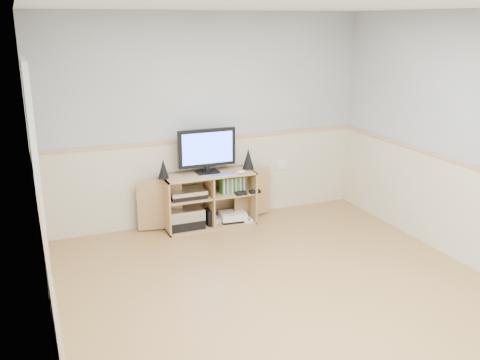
# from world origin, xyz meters

# --- Properties ---
(room) EXTENTS (4.04, 4.54, 2.54)m
(room) POSITION_xyz_m (-0.06, 0.12, 1.22)
(room) COLOR tan
(room) RESTS_ON ground
(media_cabinet) EXTENTS (1.70, 0.41, 0.65)m
(media_cabinet) POSITION_xyz_m (-0.06, 2.07, 0.33)
(media_cabinet) COLOR tan
(media_cabinet) RESTS_ON floor
(monitor) EXTENTS (0.70, 0.18, 0.53)m
(monitor) POSITION_xyz_m (-0.06, 2.06, 0.94)
(monitor) COLOR black
(monitor) RESTS_ON media_cabinet
(speaker_left) EXTENTS (0.12, 0.12, 0.22)m
(speaker_left) POSITION_xyz_m (-0.60, 2.03, 0.76)
(speaker_left) COLOR black
(speaker_left) RESTS_ON media_cabinet
(speaker_right) EXTENTS (0.14, 0.14, 0.25)m
(speaker_right) POSITION_xyz_m (0.46, 2.03, 0.78)
(speaker_right) COLOR black
(speaker_right) RESTS_ON media_cabinet
(keyboard) EXTENTS (0.31, 0.14, 0.01)m
(keyboard) POSITION_xyz_m (0.07, 1.87, 0.66)
(keyboard) COLOR silver
(keyboard) RESTS_ON media_cabinet
(mouse) EXTENTS (0.10, 0.08, 0.04)m
(mouse) POSITION_xyz_m (0.30, 1.87, 0.67)
(mouse) COLOR white
(mouse) RESTS_ON media_cabinet
(av_components) EXTENTS (0.51, 0.31, 0.47)m
(av_components) POSITION_xyz_m (-0.36, 2.01, 0.22)
(av_components) COLOR black
(av_components) RESTS_ON media_cabinet
(game_consoles) EXTENTS (0.46, 0.30, 0.11)m
(game_consoles) POSITION_xyz_m (0.22, 2.00, 0.07)
(game_consoles) COLOR white
(game_consoles) RESTS_ON media_cabinet
(game_cases) EXTENTS (0.30, 0.13, 0.19)m
(game_cases) POSITION_xyz_m (0.23, 1.99, 0.48)
(game_cases) COLOR #3F8C3F
(game_cases) RESTS_ON media_cabinet
(wall_outlet) EXTENTS (0.12, 0.03, 0.12)m
(wall_outlet) POSITION_xyz_m (1.00, 2.23, 0.60)
(wall_outlet) COLOR white
(wall_outlet) RESTS_ON wall_back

